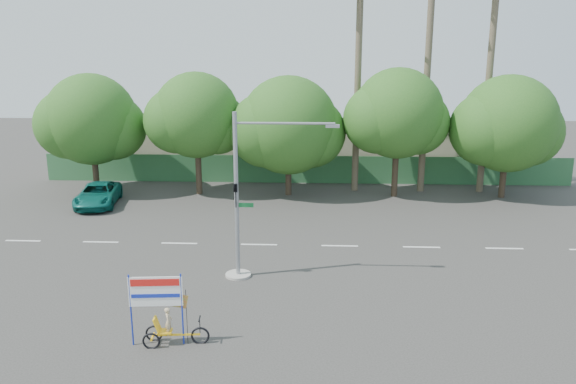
{
  "coord_description": "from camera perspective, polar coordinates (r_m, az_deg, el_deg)",
  "views": [
    {
      "loc": [
        0.68,
        -18.25,
        9.37
      ],
      "look_at": [
        -0.41,
        4.91,
        3.5
      ],
      "focal_mm": 35.0,
      "sensor_mm": 36.0,
      "label": 1
    }
  ],
  "objects": [
    {
      "name": "tree_far_left",
      "position": [
        39.4,
        -19.41,
        6.69
      ],
      "size": [
        7.14,
        6.0,
        7.96
      ],
      "color": "#473828",
      "rests_on": "ground"
    },
    {
      "name": "tree_far_right",
      "position": [
        38.56,
        21.36,
        6.2
      ],
      "size": [
        7.38,
        6.2,
        7.94
      ],
      "color": "#473828",
      "rests_on": "ground"
    },
    {
      "name": "building_right",
      "position": [
        45.48,
        11.96,
        4.32
      ],
      "size": [
        14.0,
        8.0,
        3.6
      ],
      "primitive_type": "cube",
      "color": "#C3B59B",
      "rests_on": "ground"
    },
    {
      "name": "tree_left",
      "position": [
        37.31,
        -9.34,
        7.39
      ],
      "size": [
        6.66,
        5.6,
        8.07
      ],
      "color": "#473828",
      "rests_on": "ground"
    },
    {
      "name": "pickup_truck",
      "position": [
        36.7,
        -18.74,
        -0.25
      ],
      "size": [
        3.01,
        5.21,
        1.36
      ],
      "primitive_type": "imported",
      "rotation": [
        0.0,
        0.0,
        0.16
      ],
      "color": "#0D6055",
      "rests_on": "ground"
    },
    {
      "name": "tree_right",
      "position": [
        36.86,
        11.0,
        7.52
      ],
      "size": [
        6.9,
        5.8,
        8.36
      ],
      "color": "#473828",
      "rests_on": "ground"
    },
    {
      "name": "traffic_signal",
      "position": [
        23.33,
        -4.49,
        -1.89
      ],
      "size": [
        4.72,
        1.1,
        7.0
      ],
      "color": "gray",
      "rests_on": "ground"
    },
    {
      "name": "trike_billboard",
      "position": [
        19.04,
        -12.44,
        -12.2
      ],
      "size": [
        2.54,
        0.66,
        2.5
      ],
      "rotation": [
        0.0,
        0.0,
        0.09
      ],
      "color": "black",
      "rests_on": "ground"
    },
    {
      "name": "tree_center",
      "position": [
        36.62,
        -0.03,
        6.51
      ],
      "size": [
        7.62,
        6.4,
        7.85
      ],
      "color": "#473828",
      "rests_on": "ground"
    },
    {
      "name": "building_left",
      "position": [
        46.11,
        -10.76,
        4.76
      ],
      "size": [
        12.0,
        8.0,
        4.0
      ],
      "primitive_type": "cube",
      "color": "#C3B59B",
      "rests_on": "ground"
    },
    {
      "name": "palm_mid",
      "position": [
        39.41,
        19.96,
        13.43
      ],
      "size": [
        3.73,
        3.79,
        15.45
      ],
      "color": "#70604C",
      "rests_on": "ground"
    },
    {
      "name": "palm_tall",
      "position": [
        38.47,
        14.19,
        15.43
      ],
      "size": [
        3.73,
        3.79,
        17.45
      ],
      "color": "#70604C",
      "rests_on": "ground"
    },
    {
      "name": "fence",
      "position": [
        40.62,
        1.69,
        2.31
      ],
      "size": [
        38.0,
        0.08,
        2.0
      ],
      "primitive_type": "cube",
      "color": "#336B3D",
      "rests_on": "ground"
    },
    {
      "name": "ground",
      "position": [
        20.52,
        0.52,
        -12.95
      ],
      "size": [
        120.0,
        120.0,
        0.0
      ],
      "primitive_type": "plane",
      "color": "#33302D",
      "rests_on": "ground"
    },
    {
      "name": "palm_short",
      "position": [
        37.86,
        7.17,
        13.33
      ],
      "size": [
        3.73,
        3.79,
        14.45
      ],
      "color": "#70604C",
      "rests_on": "ground"
    }
  ]
}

